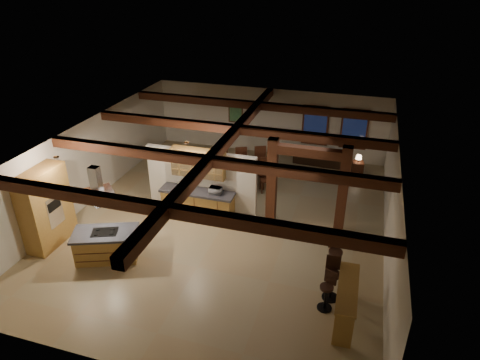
# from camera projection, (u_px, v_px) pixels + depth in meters

# --- Properties ---
(ground) EXTENTS (12.00, 12.00, 0.00)m
(ground) POSITION_uv_depth(u_px,v_px,m) (226.00, 221.00, 14.08)
(ground) COLOR tan
(ground) RESTS_ON ground
(room_walls) EXTENTS (12.00, 12.00, 12.00)m
(room_walls) POSITION_uv_depth(u_px,v_px,m) (225.00, 173.00, 13.26)
(room_walls) COLOR beige
(room_walls) RESTS_ON ground
(ceiling_beams) EXTENTS (10.00, 12.00, 0.28)m
(ceiling_beams) POSITION_uv_depth(u_px,v_px,m) (224.00, 144.00, 12.82)
(ceiling_beams) COLOR #3B1C0E
(ceiling_beams) RESTS_ON room_walls
(timber_posts) EXTENTS (2.50, 0.30, 2.90)m
(timber_posts) POSITION_uv_depth(u_px,v_px,m) (307.00, 177.00, 13.05)
(timber_posts) COLOR #3B1C0E
(timber_posts) RESTS_ON ground
(partition_wall) EXTENTS (3.80, 0.18, 2.20)m
(partition_wall) POSITION_uv_depth(u_px,v_px,m) (201.00, 181.00, 14.26)
(partition_wall) COLOR beige
(partition_wall) RESTS_ON ground
(pantry_cabinet) EXTENTS (0.67, 1.60, 2.40)m
(pantry_cabinet) POSITION_uv_depth(u_px,v_px,m) (46.00, 208.00, 12.52)
(pantry_cabinet) COLOR olive
(pantry_cabinet) RESTS_ON ground
(back_counter) EXTENTS (2.50, 0.66, 0.94)m
(back_counter) POSITION_uv_depth(u_px,v_px,m) (198.00, 203.00, 14.21)
(back_counter) COLOR olive
(back_counter) RESTS_ON ground
(upper_display_cabinet) EXTENTS (1.80, 0.36, 0.95)m
(upper_display_cabinet) POSITION_uv_depth(u_px,v_px,m) (198.00, 163.00, 13.76)
(upper_display_cabinet) COLOR olive
(upper_display_cabinet) RESTS_ON partition_wall
(range_hood) EXTENTS (1.10, 1.10, 1.40)m
(range_hood) POSITION_uv_depth(u_px,v_px,m) (100.00, 204.00, 11.56)
(range_hood) COLOR silver
(range_hood) RESTS_ON room_walls
(back_windows) EXTENTS (2.70, 0.07, 1.70)m
(back_windows) POSITION_uv_depth(u_px,v_px,m) (334.00, 127.00, 17.72)
(back_windows) COLOR #3B1C0E
(back_windows) RESTS_ON room_walls
(framed_art) EXTENTS (0.65, 0.05, 0.85)m
(framed_art) POSITION_uv_depth(u_px,v_px,m) (236.00, 113.00, 18.74)
(framed_art) COLOR #3B1C0E
(framed_art) RESTS_ON room_walls
(recessed_cans) EXTENTS (3.16, 2.46, 0.03)m
(recessed_cans) POSITION_uv_depth(u_px,v_px,m) (115.00, 155.00, 11.78)
(recessed_cans) COLOR silver
(recessed_cans) RESTS_ON room_walls
(kitchen_island) EXTENTS (2.02, 1.54, 0.89)m
(kitchen_island) POSITION_uv_depth(u_px,v_px,m) (107.00, 245.00, 12.16)
(kitchen_island) COLOR olive
(kitchen_island) RESTS_ON ground
(dining_table) EXTENTS (1.95, 1.21, 0.65)m
(dining_table) POSITION_uv_depth(u_px,v_px,m) (243.00, 175.00, 16.38)
(dining_table) COLOR #411E10
(dining_table) RESTS_ON ground
(sofa) EXTENTS (2.06, 0.90, 0.59)m
(sofa) POSITION_uv_depth(u_px,v_px,m) (318.00, 157.00, 18.02)
(sofa) COLOR black
(sofa) RESTS_ON ground
(microwave) EXTENTS (0.41, 0.28, 0.22)m
(microwave) POSITION_uv_depth(u_px,v_px,m) (216.00, 190.00, 13.78)
(microwave) COLOR silver
(microwave) RESTS_ON back_counter
(bar_counter) EXTENTS (0.48, 1.86, 0.97)m
(bar_counter) POSITION_uv_depth(u_px,v_px,m) (347.00, 298.00, 9.95)
(bar_counter) COLOR olive
(bar_counter) RESTS_ON ground
(side_table) EXTENTS (0.49, 0.49, 0.55)m
(side_table) POSITION_uv_depth(u_px,v_px,m) (357.00, 168.00, 17.07)
(side_table) COLOR #3B1C0E
(side_table) RESTS_ON ground
(table_lamp) EXTENTS (0.25, 0.25, 0.29)m
(table_lamp) POSITION_uv_depth(u_px,v_px,m) (359.00, 157.00, 16.85)
(table_lamp) COLOR black
(table_lamp) RESTS_ON side_table
(bar_stool_a) EXTENTS (0.42, 0.43, 1.20)m
(bar_stool_a) POSITION_uv_depth(u_px,v_px,m) (332.00, 278.00, 10.65)
(bar_stool_a) COLOR black
(bar_stool_a) RESTS_ON ground
(bar_stool_b) EXTENTS (0.40, 0.41, 1.06)m
(bar_stool_b) POSITION_uv_depth(u_px,v_px,m) (327.00, 291.00, 10.34)
(bar_stool_b) COLOR black
(bar_stool_b) RESTS_ON ground
(bar_stool_c) EXTENTS (0.43, 0.44, 1.18)m
(bar_stool_c) POSITION_uv_depth(u_px,v_px,m) (335.00, 256.00, 11.47)
(bar_stool_c) COLOR black
(bar_stool_c) RESTS_ON ground
(dining_chairs) EXTENTS (2.59, 2.59, 1.28)m
(dining_chairs) POSITION_uv_depth(u_px,v_px,m) (243.00, 168.00, 16.23)
(dining_chairs) COLOR #3B1C0E
(dining_chairs) RESTS_ON ground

